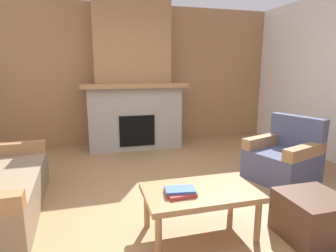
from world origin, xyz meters
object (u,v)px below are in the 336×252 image
Objects in this scene: fireplace at (133,86)px; armchair at (284,158)px; ottoman at (312,217)px; coffee_table at (200,195)px.

armchair is at bearing -52.40° from fireplace.
fireplace is at bearing 107.13° from ottoman.
ottoman is at bearing -18.84° from coffee_table.
ottoman is at bearing -117.66° from armchair.
fireplace is 2.70× the size of coffee_table.
armchair is 0.96× the size of coffee_table.
coffee_table is 1.00m from ottoman.
coffee_table reaches higher than ottoman.
fireplace is 3.74m from ottoman.
armchair reaches higher than coffee_table.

